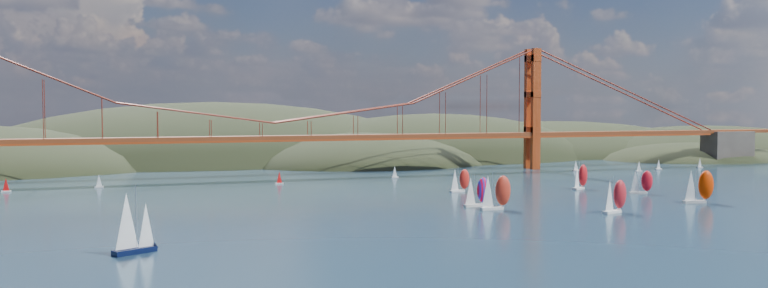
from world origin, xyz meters
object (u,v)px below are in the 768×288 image
at_px(sloop_navy, 132,224).
at_px(racer_3, 580,176).
at_px(racer_1, 615,196).
at_px(racer_2, 698,186).
at_px(racer_5, 460,180).
at_px(racer_0, 495,192).
at_px(racer_4, 641,181).
at_px(racer_rwb, 477,191).

relative_size(sloop_navy, racer_3, 1.39).
relative_size(racer_1, racer_2, 0.91).
distance_m(sloop_navy, racer_1, 124.07).
relative_size(sloop_navy, racer_2, 1.22).
bearing_deg(racer_5, racer_3, -17.95).
height_order(racer_0, racer_2, racer_2).
bearing_deg(sloop_navy, racer_5, 7.15).
xyz_separation_m(racer_3, racer_4, (10.85, -18.38, -0.47)).
bearing_deg(sloop_navy, racer_4, -10.83).
height_order(racer_3, racer_4, racer_3).
bearing_deg(racer_1, racer_5, 89.22).
height_order(racer_1, racer_rwb, racer_1).
distance_m(racer_1, racer_2, 37.36).
relative_size(racer_3, racer_5, 1.12).
bearing_deg(racer_4, racer_0, -146.18).
xyz_separation_m(sloop_navy, racer_1, (123.09, 15.54, -1.17)).
bearing_deg(sloop_navy, racer_1, -21.05).
distance_m(sloop_navy, racer_3, 162.94).
bearing_deg(racer_5, sloop_navy, -153.87).
bearing_deg(racer_0, sloop_navy, -164.34).
relative_size(racer_4, racer_rwb, 0.91).
bearing_deg(racer_rwb, racer_1, -44.15).
relative_size(sloop_navy, racer_rwb, 1.42).
xyz_separation_m(racer_0, racer_5, (9.39, 42.87, -1.01)).
height_order(racer_0, racer_4, racer_0).
distance_m(racer_2, racer_3, 45.01).
bearing_deg(racer_5, racer_2, -52.03).
distance_m(racer_4, racer_rwb, 65.58).
bearing_deg(sloop_navy, racer_2, -19.46).
distance_m(racer_5, racer_rwb, 36.76).
relative_size(racer_4, racer_5, 1.01).
height_order(racer_3, racer_5, racer_3).
xyz_separation_m(racer_2, racer_5, (-54.16, 50.09, -1.14)).
relative_size(racer_0, racer_rwb, 1.14).
bearing_deg(racer_0, racer_rwb, 99.74).
xyz_separation_m(racer_3, racer_5, (-42.82, 6.54, -0.50)).
xyz_separation_m(racer_0, racer_2, (63.55, -7.22, 0.12)).
distance_m(sloop_navy, racer_2, 161.22).
xyz_separation_m(racer_5, racer_rwb, (-11.13, -35.03, 0.40)).
bearing_deg(racer_4, racer_5, 173.02).
xyz_separation_m(racer_1, racer_2, (36.24, 9.10, 0.46)).
bearing_deg(racer_2, racer_rwb, 175.95).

